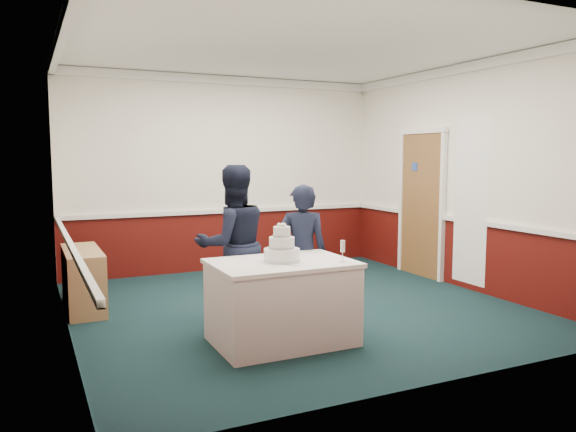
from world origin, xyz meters
name	(u,v)px	position (x,y,z in m)	size (l,w,h in m)	color
ground	(295,307)	(0.00, 0.00, 0.00)	(5.00, 5.00, 0.00)	#142B30
room_shell	(280,141)	(0.08, 0.61, 1.97)	(5.00, 5.00, 3.00)	white
sideboard	(83,279)	(-2.28, 0.98, 0.35)	(0.41, 1.20, 0.70)	tan
cake_table	(282,301)	(-0.67, -1.08, 0.40)	(1.32, 0.92, 0.79)	white
wedding_cake	(282,250)	(-0.67, -1.08, 0.90)	(0.35, 0.35, 0.36)	white
cake_knife	(288,265)	(-0.70, -1.28, 0.79)	(0.01, 0.22, 0.01)	silver
champagne_flute	(343,247)	(-0.17, -1.36, 0.93)	(0.05, 0.05, 0.21)	silver
person_man	(233,245)	(-0.88, -0.28, 0.84)	(0.82, 0.64, 1.69)	black
person_woman	(302,253)	(-0.19, -0.55, 0.74)	(0.54, 0.36, 1.48)	black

